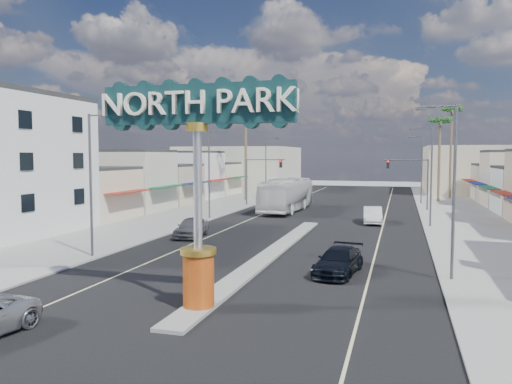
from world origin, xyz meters
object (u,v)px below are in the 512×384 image
Objects in this scene: streetlight_l_mid at (211,169)px; streetlight_r_near at (451,183)px; streetlight_l_far at (267,165)px; streetlight_r_far at (420,166)px; palm_left_far at (246,119)px; palm_right_far at (452,115)px; car_parked_left at (191,227)px; traffic_signal_left at (260,172)px; traffic_signal_right at (412,174)px; streetlight_r_mid at (429,171)px; suv_right at (339,261)px; gateway_sign at (197,168)px; palm_right_mid at (440,125)px; streetlight_l_near at (93,177)px; city_bus at (287,195)px; car_parked_right at (373,215)px.

streetlight_r_near is at bearing -43.79° from streetlight_l_mid.
streetlight_r_far is at bearing 0.00° from streetlight_l_far.
palm_right_far is at bearing 23.20° from palm_left_far.
streetlight_l_far is at bearing 88.65° from car_parked_left.
traffic_signal_right is (18.37, 0.00, 0.00)m from traffic_signal_left.
streetlight_r_near is 1.00× the size of streetlight_r_far.
streetlight_r_mid reaches higher than suv_right.
streetlight_r_far is at bearing 90.00° from streetlight_r_near.
gateway_sign reaches higher than car_parked_left.
streetlight_r_far is at bearing -122.69° from palm_right_mid.
streetlight_l_far is (0.00, 42.00, 0.00)m from streetlight_l_near.
streetlight_r_near reaches higher than city_bus.
suv_right is at bearing -70.04° from streetlight_l_far.
traffic_signal_right reaches higher than city_bus.
city_bus is (-13.80, -4.88, -2.40)m from traffic_signal_right.
city_bus is at bearing 137.25° from car_parked_right.
palm_left_far is 16.77m from city_bus.
car_parked_right is (13.28, 12.11, -0.01)m from car_parked_left.
gateway_sign is 50.06m from palm_left_far.
traffic_signal_right is 0.46× the size of palm_left_far.
palm_right_far is at bearing 71.57° from palm_right_mid.
gateway_sign is 62.20m from palm_right_far.
streetlight_r_far is (10.43, 50.02, -0.86)m from gateway_sign.
city_bus is (-9.47, 29.19, 1.17)m from suv_right.
streetlight_r_near is at bearing 37.55° from gateway_sign.
traffic_signal_right is at bearing -107.90° from palm_right_far.
streetlight_l_far is 0.69× the size of palm_left_far.
streetlight_l_far reaches higher than city_bus.
palm_right_far is 49.98m from car_parked_left.
car_parked_left is at bearing 73.64° from streetlight_l_near.
streetlight_l_near is at bearing -90.00° from streetlight_l_far.
streetlight_l_far is 46.90m from streetlight_r_near.
suv_right is at bearing -65.99° from palm_left_far.
car_parked_left is (2.66, -32.95, -4.27)m from streetlight_l_far.
traffic_signal_left is 26.01m from palm_right_mid.
traffic_signal_left is at bearing 135.11° from city_bus.
car_parked_left is 17.97m from car_parked_right.
streetlight_r_near is at bearing -90.00° from streetlight_r_mid.
streetlight_l_mid reaches higher than traffic_signal_left.
streetlight_l_near is 0.69× the size of palm_left_far.
palm_left_far is (-2.57, -2.00, 6.43)m from streetlight_l_far.
streetlight_l_mid is 0.64× the size of palm_right_far.
car_parked_right is at bearing 103.12° from streetlight_r_near.
traffic_signal_right is 1.25× the size of car_parked_right.
streetlight_r_far reaches higher than city_bus.
streetlight_l_mid is 1.00× the size of streetlight_l_far.
streetlight_l_near is 1.93× the size of car_parked_left.
city_bus is at bearing -139.44° from streetlight_r_far.
streetlight_r_mid is at bearing -98.12° from palm_right_far.
streetlight_l_near is at bearing -112.33° from car_parked_left.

